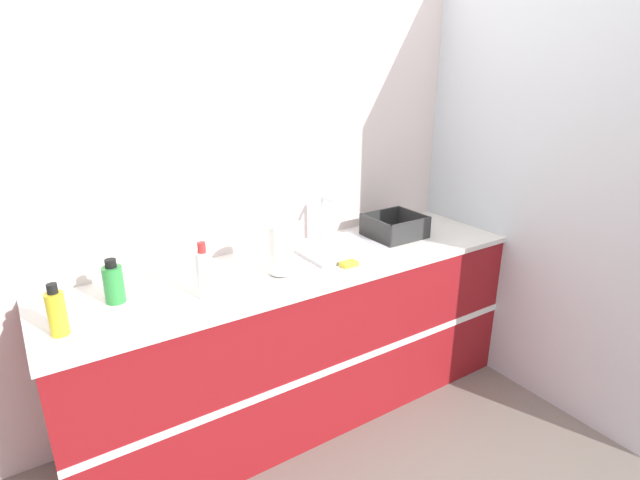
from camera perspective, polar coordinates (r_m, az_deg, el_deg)
name	(u,v)px	position (r m, az deg, el deg)	size (l,w,h in m)	color
ground_plane	(332,439)	(2.95, 1.33, -21.83)	(12.00, 12.00, 0.00)	slate
wall_back	(265,183)	(2.88, -6.34, 6.47)	(4.97, 0.06, 2.60)	silver
wall_right	(472,168)	(3.41, 16.93, 7.84)	(0.06, 2.66, 2.60)	silver
counter_cabinet	(299,339)	(2.90, -2.38, -11.21)	(2.59, 0.69, 0.93)	maroon
sink	(337,246)	(2.87, 2.00, -0.71)	(0.47, 0.38, 0.28)	silver
paper_towel_roll	(281,250)	(2.51, -4.49, -1.09)	(0.12, 0.12, 0.26)	#4C4C51
dish_rack	(394,229)	(3.12, 8.51, 1.28)	(0.32, 0.30, 0.14)	#2D2D2D
bottle_white_spray	(204,273)	(2.33, -13.14, -3.72)	(0.07, 0.07, 0.27)	white
bottle_green	(114,283)	(2.42, -22.52, -4.59)	(0.09, 0.09, 0.21)	#2D8C3D
bottle_yellow	(57,312)	(2.23, -27.86, -7.32)	(0.07, 0.07, 0.22)	yellow
sponge	(349,264)	(2.65, 3.32, -2.74)	(0.09, 0.06, 0.02)	yellow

